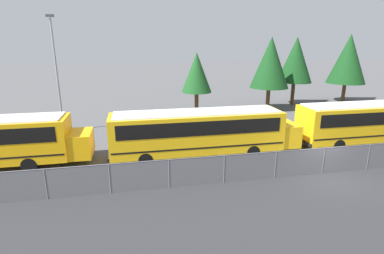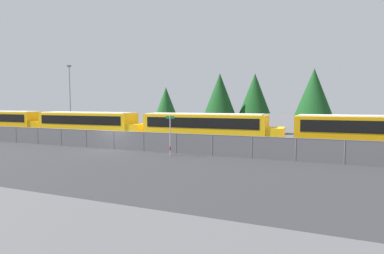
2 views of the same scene
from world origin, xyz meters
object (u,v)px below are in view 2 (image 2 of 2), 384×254
at_px(school_bus_2, 207,127).
at_px(light_pole, 70,96).
at_px(tree_3, 166,102).
at_px(tree_0, 255,94).
at_px(school_bus_0, 5,121).
at_px(school_bus_3, 380,133).
at_px(street_sign, 170,134).
at_px(tree_1, 220,94).
at_px(tree_2, 314,93).
at_px(school_bus_1, 89,124).

distance_m(school_bus_2, light_pole, 25.43).
relative_size(school_bus_2, tree_3, 1.99).
relative_size(light_pole, tree_0, 1.18).
relative_size(school_bus_0, school_bus_2, 1.00).
bearing_deg(school_bus_3, tree_3, 151.25).
bearing_deg(light_pole, street_sign, -30.59).
xyz_separation_m(school_bus_0, tree_1, (24.67, 12.27, 3.43)).
bearing_deg(school_bus_2, tree_1, 101.61).
relative_size(tree_1, tree_2, 0.95).
relative_size(school_bus_0, tree_3, 1.99).
bearing_deg(street_sign, school_bus_1, 156.60).
distance_m(school_bus_0, school_bus_2, 27.31).
height_order(school_bus_1, tree_0, tree_0).
height_order(tree_2, tree_3, tree_2).
bearing_deg(tree_1, tree_0, 26.38).
relative_size(school_bus_1, street_sign, 4.16).
xyz_separation_m(school_bus_0, tree_0, (28.95, 14.39, 3.57)).
relative_size(school_bus_1, tree_3, 1.99).
bearing_deg(street_sign, tree_2, 63.78).
height_order(school_bus_3, tree_2, tree_2).
xyz_separation_m(light_pole, tree_2, (32.88, 7.11, 0.24)).
xyz_separation_m(school_bus_0, tree_3, (16.40, 12.71, 2.45)).
relative_size(school_bus_3, light_pole, 1.34).
height_order(school_bus_3, street_sign, school_bus_3).
distance_m(school_bus_0, tree_2, 39.33).
height_order(school_bus_2, tree_2, tree_2).
distance_m(school_bus_1, street_sign, 13.44).
xyz_separation_m(light_pole, tree_3, (12.97, 5.16, -0.89)).
relative_size(tree_0, tree_3, 1.26).
bearing_deg(school_bus_1, tree_0, 44.75).
distance_m(street_sign, tree_1, 18.60).
bearing_deg(tree_0, school_bus_2, -96.26).
height_order(school_bus_2, light_pole, light_pole).
height_order(street_sign, tree_3, tree_3).
relative_size(school_bus_0, school_bus_1, 1.00).
xyz_separation_m(street_sign, tree_0, (2.75, 20.30, 3.77)).
bearing_deg(school_bus_3, school_bus_1, 179.67).
xyz_separation_m(school_bus_1, school_bus_3, (27.03, -0.16, 0.00)).
bearing_deg(school_bus_0, tree_1, 26.45).
distance_m(school_bus_2, school_bus_3, 13.58).
bearing_deg(tree_1, tree_3, 176.95).
distance_m(school_bus_0, tree_3, 20.90).
xyz_separation_m(school_bus_1, street_sign, (12.34, -5.34, -0.20)).
bearing_deg(tree_2, street_sign, -116.22).
relative_size(street_sign, tree_2, 0.36).
bearing_deg(school_bus_1, school_bus_2, 0.03).
bearing_deg(street_sign, school_bus_3, 19.42).
bearing_deg(tree_3, school_bus_3, -28.75).
xyz_separation_m(tree_0, tree_1, (-4.27, -2.12, -0.13)).
height_order(school_bus_3, tree_0, tree_0).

